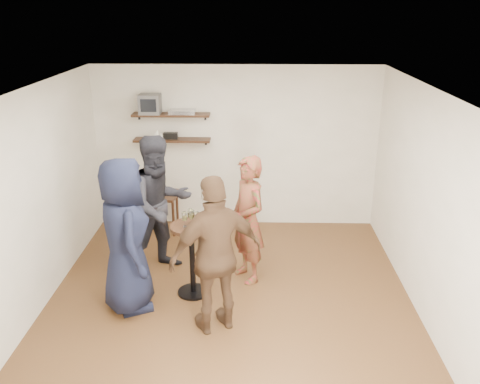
{
  "coord_description": "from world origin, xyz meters",
  "views": [
    {
      "loc": [
        0.27,
        -5.34,
        3.46
      ],
      "look_at": [
        0.12,
        0.4,
        1.32
      ],
      "focal_mm": 38.0,
      "sensor_mm": 36.0,
      "label": 1
    }
  ],
  "objects_px": {
    "side_table": "(161,200)",
    "person_navy": "(125,236)",
    "dvd_deck": "(182,112)",
    "radio": "(171,136)",
    "person_dark": "(160,205)",
    "crt_monitor": "(150,104)",
    "person_brown": "(216,255)",
    "person_plaid": "(248,220)",
    "drinks_table": "(192,250)"
  },
  "relations": [
    {
      "from": "crt_monitor",
      "to": "person_plaid",
      "type": "xyz_separation_m",
      "value": [
        1.53,
        -1.72,
        -1.17
      ]
    },
    {
      "from": "drinks_table",
      "to": "crt_monitor",
      "type": "bearing_deg",
      "value": 111.62
    },
    {
      "from": "side_table",
      "to": "drinks_table",
      "type": "height_order",
      "value": "drinks_table"
    },
    {
      "from": "person_plaid",
      "to": "person_navy",
      "type": "xyz_separation_m",
      "value": [
        -1.42,
        -0.71,
        0.09
      ]
    },
    {
      "from": "drinks_table",
      "to": "person_brown",
      "type": "xyz_separation_m",
      "value": [
        0.36,
        -0.71,
        0.3
      ]
    },
    {
      "from": "dvd_deck",
      "to": "person_dark",
      "type": "bearing_deg",
      "value": -95.2
    },
    {
      "from": "person_dark",
      "to": "crt_monitor",
      "type": "bearing_deg",
      "value": 65.72
    },
    {
      "from": "drinks_table",
      "to": "person_navy",
      "type": "relative_size",
      "value": 0.5
    },
    {
      "from": "side_table",
      "to": "person_navy",
      "type": "height_order",
      "value": "person_navy"
    },
    {
      "from": "drinks_table",
      "to": "person_brown",
      "type": "height_order",
      "value": "person_brown"
    },
    {
      "from": "dvd_deck",
      "to": "crt_monitor",
      "type": "bearing_deg",
      "value": 180.0
    },
    {
      "from": "dvd_deck",
      "to": "drinks_table",
      "type": "distance_m",
      "value": 2.51
    },
    {
      "from": "crt_monitor",
      "to": "person_plaid",
      "type": "distance_m",
      "value": 2.58
    },
    {
      "from": "person_navy",
      "to": "person_brown",
      "type": "relative_size",
      "value": 1.03
    },
    {
      "from": "person_navy",
      "to": "person_brown",
      "type": "bearing_deg",
      "value": -133.22
    },
    {
      "from": "crt_monitor",
      "to": "side_table",
      "type": "distance_m",
      "value": 1.51
    },
    {
      "from": "dvd_deck",
      "to": "radio",
      "type": "height_order",
      "value": "dvd_deck"
    },
    {
      "from": "radio",
      "to": "person_navy",
      "type": "bearing_deg",
      "value": -94.22
    },
    {
      "from": "drinks_table",
      "to": "person_dark",
      "type": "relative_size",
      "value": 0.5
    },
    {
      "from": "radio",
      "to": "person_plaid",
      "type": "bearing_deg",
      "value": -54.36
    },
    {
      "from": "crt_monitor",
      "to": "dvd_deck",
      "type": "distance_m",
      "value": 0.51
    },
    {
      "from": "person_dark",
      "to": "person_navy",
      "type": "bearing_deg",
      "value": -142.29
    },
    {
      "from": "crt_monitor",
      "to": "dvd_deck",
      "type": "bearing_deg",
      "value": 0.0
    },
    {
      "from": "dvd_deck",
      "to": "drinks_table",
      "type": "relative_size",
      "value": 0.42
    },
    {
      "from": "crt_monitor",
      "to": "side_table",
      "type": "xyz_separation_m",
      "value": [
        0.13,
        -0.24,
        -1.49
      ]
    },
    {
      "from": "dvd_deck",
      "to": "person_brown",
      "type": "relative_size",
      "value": 0.22
    },
    {
      "from": "radio",
      "to": "person_brown",
      "type": "height_order",
      "value": "person_brown"
    },
    {
      "from": "dvd_deck",
      "to": "person_navy",
      "type": "distance_m",
      "value": 2.65
    },
    {
      "from": "crt_monitor",
      "to": "side_table",
      "type": "relative_size",
      "value": 0.5
    },
    {
      "from": "person_plaid",
      "to": "person_brown",
      "type": "height_order",
      "value": "person_brown"
    },
    {
      "from": "person_brown",
      "to": "side_table",
      "type": "bearing_deg",
      "value": -94.38
    },
    {
      "from": "crt_monitor",
      "to": "person_brown",
      "type": "xyz_separation_m",
      "value": [
        1.2,
        -2.83,
        -1.11
      ]
    },
    {
      "from": "crt_monitor",
      "to": "radio",
      "type": "bearing_deg",
      "value": 0.0
    },
    {
      "from": "person_dark",
      "to": "person_brown",
      "type": "relative_size",
      "value": 1.04
    },
    {
      "from": "person_dark",
      "to": "person_brown",
      "type": "height_order",
      "value": "person_dark"
    },
    {
      "from": "drinks_table",
      "to": "person_plaid",
      "type": "xyz_separation_m",
      "value": [
        0.69,
        0.4,
        0.24
      ]
    },
    {
      "from": "person_plaid",
      "to": "person_navy",
      "type": "height_order",
      "value": "person_navy"
    },
    {
      "from": "crt_monitor",
      "to": "drinks_table",
      "type": "height_order",
      "value": "crt_monitor"
    },
    {
      "from": "dvd_deck",
      "to": "radio",
      "type": "distance_m",
      "value": 0.43
    },
    {
      "from": "dvd_deck",
      "to": "person_plaid",
      "type": "height_order",
      "value": "dvd_deck"
    },
    {
      "from": "person_plaid",
      "to": "person_brown",
      "type": "xyz_separation_m",
      "value": [
        -0.33,
        -1.11,
        0.06
      ]
    },
    {
      "from": "dvd_deck",
      "to": "person_dark",
      "type": "relative_size",
      "value": 0.21
    },
    {
      "from": "drinks_table",
      "to": "person_plaid",
      "type": "bearing_deg",
      "value": 30.27
    },
    {
      "from": "person_plaid",
      "to": "crt_monitor",
      "type": "bearing_deg",
      "value": -168.73
    },
    {
      "from": "dvd_deck",
      "to": "person_plaid",
      "type": "bearing_deg",
      "value": -59.02
    },
    {
      "from": "crt_monitor",
      "to": "person_plaid",
      "type": "height_order",
      "value": "crt_monitor"
    },
    {
      "from": "crt_monitor",
      "to": "person_navy",
      "type": "bearing_deg",
      "value": -87.38
    },
    {
      "from": "crt_monitor",
      "to": "person_dark",
      "type": "height_order",
      "value": "crt_monitor"
    },
    {
      "from": "person_dark",
      "to": "side_table",
      "type": "bearing_deg",
      "value": 62.34
    },
    {
      "from": "side_table",
      "to": "person_brown",
      "type": "relative_size",
      "value": 0.35
    }
  ]
}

